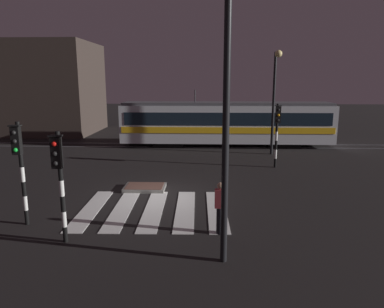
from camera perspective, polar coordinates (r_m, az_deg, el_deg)
ground_plane at (r=15.29m, az=-5.27°, el=-6.75°), size 120.00×120.00×0.00m
rail_near at (r=26.11m, az=-2.15°, el=1.09°), size 80.00×0.12×0.03m
rail_far at (r=27.52m, az=-1.93°, el=1.65°), size 80.00×0.12×0.03m
crosswalk_zebra at (r=13.77m, az=-6.14°, el=-8.85°), size 5.58×4.48×0.02m
traffic_island at (r=16.26m, az=-7.55°, el=-5.34°), size 1.83×1.25×0.18m
traffic_light_corner_far_right at (r=20.20m, az=13.48°, el=4.38°), size 0.36×0.42×3.58m
traffic_light_corner_near_left at (r=12.94m, az=-25.89°, el=-0.64°), size 0.36×0.42×3.52m
traffic_light_kerb_mid_left at (r=11.04m, az=-20.50°, el=-2.59°), size 0.36×0.42×3.40m
street_lamp_trackside_right at (r=23.61m, az=13.13°, el=10.02°), size 0.44×1.21×6.63m
street_lamp_near_kerb at (r=8.71m, az=5.65°, el=9.94°), size 0.44×1.21×7.21m
tram at (r=26.53m, az=5.50°, el=5.00°), size 15.59×2.58×4.15m
pedestrian_waiting_at_kerb at (r=11.44m, az=4.55°, el=-8.55°), size 0.36×0.24×1.71m
building_backdrop at (r=38.10m, az=-28.08°, el=9.27°), size 17.28×8.00×8.19m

